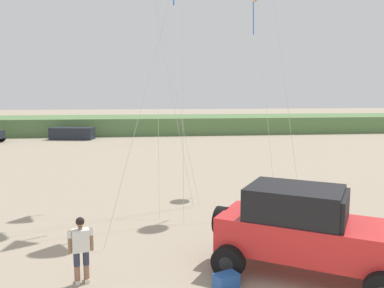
# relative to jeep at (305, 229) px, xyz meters

# --- Properties ---
(dune_ridge) EXTENTS (90.00, 8.89, 1.88)m
(dune_ridge) POSITION_rel_jeep_xyz_m (-1.64, 37.68, -0.26)
(dune_ridge) COLOR #567A47
(dune_ridge) RESTS_ON ground_plane
(jeep) EXTENTS (4.96, 4.31, 2.26)m
(jeep) POSITION_rel_jeep_xyz_m (0.00, 0.00, 0.00)
(jeep) COLOR red
(jeep) RESTS_ON ground_plane
(person_watching) EXTENTS (0.61, 0.38, 1.67)m
(person_watching) POSITION_rel_jeep_xyz_m (-5.56, 0.19, -0.26)
(person_watching) COLOR #8C664C
(person_watching) RESTS_ON ground_plane
(cooler_box) EXTENTS (0.66, 0.55, 0.38)m
(cooler_box) POSITION_rel_jeep_xyz_m (-2.13, -0.53, -1.01)
(cooler_box) COLOR #23519E
(cooler_box) RESTS_ON ground_plane
(distant_sedan) EXTENTS (4.43, 2.41, 1.20)m
(distant_sedan) POSITION_rel_jeep_xyz_m (-11.16, 31.33, -0.60)
(distant_sedan) COLOR #1E232D
(distant_sedan) RESTS_ON ground_plane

